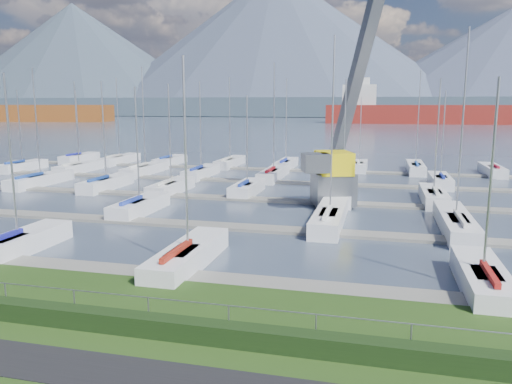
% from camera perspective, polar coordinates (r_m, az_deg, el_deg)
% --- Properties ---
extents(path, '(160.00, 2.00, 0.04)m').
position_cam_1_polar(path, '(16.24, -13.63, -19.74)').
color(path, black).
rests_on(path, grass).
extents(water, '(800.00, 540.00, 0.20)m').
position_cam_1_polar(water, '(275.61, 12.60, 8.07)').
color(water, '#414D5F').
extents(hedge, '(80.00, 0.70, 0.70)m').
position_cam_1_polar(hedge, '(18.15, -9.78, -15.04)').
color(hedge, black).
rests_on(hedge, grass).
extents(fence, '(80.00, 0.04, 0.04)m').
position_cam_1_polar(fence, '(18.15, -9.34, -12.10)').
color(fence, gray).
rests_on(fence, grass).
extents(foothill, '(900.00, 80.00, 12.00)m').
position_cam_1_polar(foothill, '(345.47, 12.95, 9.47)').
color(foothill, '#41515F').
rests_on(foothill, water).
extents(mountains, '(1190.00, 360.00, 115.00)m').
position_cam_1_polar(mountains, '(421.80, 14.41, 15.01)').
color(mountains, '#465567').
rests_on(mountains, water).
extents(docks, '(90.00, 41.60, 0.25)m').
position_cam_1_polar(docks, '(42.75, 4.51, -1.07)').
color(docks, gray).
rests_on(docks, water).
extents(crane, '(7.43, 13.02, 22.35)m').
position_cam_1_polar(crane, '(41.86, 9.72, 6.24)').
color(crane, slate).
rests_on(crane, water).
extents(cargo_ship_west, '(88.93, 32.50, 21.50)m').
position_cam_1_polar(cargo_ship_west, '(268.14, -26.30, 8.10)').
color(cargo_ship_west, brown).
rests_on(cargo_ship_west, water).
extents(cargo_ship_mid, '(91.33, 18.55, 21.50)m').
position_cam_1_polar(cargo_ship_mid, '(225.66, 18.77, 8.41)').
color(cargo_ship_mid, maroon).
rests_on(cargo_ship_mid, water).
extents(sailboat_fleet, '(75.11, 49.88, 13.28)m').
position_cam_1_polar(sailboat_fleet, '(46.36, 0.17, 6.78)').
color(sailboat_fleet, maroon).
rests_on(sailboat_fleet, water).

